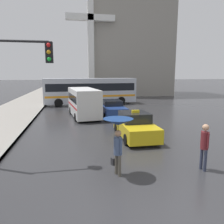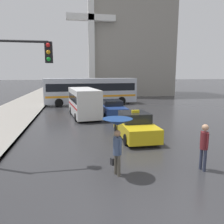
% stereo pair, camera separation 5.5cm
% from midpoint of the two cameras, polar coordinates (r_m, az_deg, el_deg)
% --- Properties ---
extents(ground_plane, '(300.00, 300.00, 0.00)m').
position_cam_midpoint_polar(ground_plane, '(6.66, 8.35, -24.03)').
color(ground_plane, '#2D2D30').
extents(taxi, '(1.91, 4.17, 1.64)m').
position_cam_midpoint_polar(taxi, '(13.00, 5.91, -3.67)').
color(taxi, gold).
rests_on(taxi, ground_plane).
extents(sedan_red, '(1.91, 4.64, 1.42)m').
position_cam_midpoint_polar(sedan_red, '(19.46, -0.00, 0.86)').
color(sedan_red, navy).
rests_on(sedan_red, ground_plane).
extents(ambulance_van, '(2.69, 5.88, 2.46)m').
position_cam_midpoint_polar(ambulance_van, '(19.34, -7.53, 2.80)').
color(ambulance_van, silver).
rests_on(ambulance_van, ground_plane).
extents(city_bus, '(11.36, 3.42, 3.21)m').
position_cam_midpoint_polar(city_bus, '(27.27, -5.74, 5.74)').
color(city_bus, '#B2B7C1').
rests_on(city_bus, ground_plane).
extents(pedestrian_with_umbrella, '(1.09, 1.09, 2.15)m').
position_cam_midpoint_polar(pedestrian_with_umbrella, '(7.86, 1.39, -4.63)').
color(pedestrian_with_umbrella, '#4C473D').
rests_on(pedestrian_with_umbrella, ground_plane).
extents(pedestrian_man, '(0.32, 0.45, 1.84)m').
position_cam_midpoint_polar(pedestrian_man, '(9.16, 22.86, -7.49)').
color(pedestrian_man, '#2D3347').
rests_on(pedestrian_man, ground_plane).
extents(traffic_light, '(2.86, 0.38, 5.24)m').
position_cam_midpoint_polar(traffic_light, '(9.36, -25.29, 8.39)').
color(traffic_light, black).
rests_on(traffic_light, ground_plane).
extents(building_tower_near, '(13.79, 11.17, 27.82)m').
position_cam_midpoint_polar(building_tower_near, '(43.34, 4.24, 23.42)').
color(building_tower_near, gray).
rests_on(building_tower_near, ground_plane).
extents(monument_cross, '(7.40, 0.90, 16.82)m').
position_cam_midpoint_polar(monument_cross, '(35.31, -5.63, 19.29)').
color(monument_cross, white).
rests_on(monument_cross, ground_plane).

